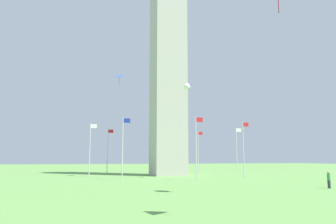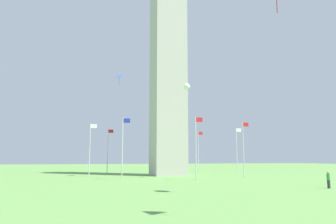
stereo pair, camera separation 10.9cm
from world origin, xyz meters
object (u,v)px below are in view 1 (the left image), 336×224
Objects in this scene: obelisk_monument at (168,36)px; flagpole_sw at (123,145)px; flagpole_e at (150,150)px; flagpole_nw at (244,147)px; flagpole_w at (196,145)px; kite_blue_diamond at (119,76)px; flagpole_ne at (198,150)px; kite_white_delta at (189,87)px; flagpole_s at (90,147)px; flagpole_se at (108,149)px; flagpole_n at (237,149)px; person_green_shirt at (329,180)px.

flagpole_sw is at bearing -134.83° from obelisk_monument.
flagpole_nw is at bearing -67.50° from flagpole_e.
flagpole_w is 4.45× the size of kite_blue_diamond.
flagpole_ne is 4.15× the size of kite_white_delta.
flagpole_ne is at bearing 22.50° from flagpole_s.
flagpole_se is at bearing 67.50° from flagpole_s.
kite_blue_diamond is at bearing -121.02° from flagpole_e.
flagpole_nw is (-3.97, -9.59, 0.00)m from flagpole_n.
obelisk_monument is 25.96× the size of kite_blue_diamond.
flagpole_w is (-0.00, -27.11, 0.00)m from flagpole_e.
flagpole_e is at bearing 89.77° from obelisk_monument.
kite_blue_diamond is (-22.79, -1.79, 11.99)m from flagpole_n.
flagpole_n is at bearing 4.49° from kite_blue_diamond.
flagpole_e is 5.16× the size of person_green_shirt.
kite_white_delta is (-7.84, 18.85, 12.94)m from person_green_shirt.
kite_white_delta is at bearing -35.84° from flagpole_s.
flagpole_w is at bearing -22.50° from flagpole_sw.
flagpole_sw is (-19.17, -19.17, 0.00)m from flagpole_ne.
flagpole_e is 4.15× the size of kite_white_delta.
flagpole_sw is at bearing -157.50° from flagpole_n.
person_green_shirt is 0.81× the size of kite_white_delta.
flagpole_w is (0.06, -13.56, -20.84)m from obelisk_monument.
flagpole_ne is at bearing -22.50° from flagpole_e.
flagpole_se is at bearing 90.00° from flagpole_sw.
obelisk_monument is 24.22× the size of kite_white_delta.
flagpole_s is (-3.97, -9.59, 0.00)m from flagpole_se.
flagpole_s is (-13.56, -13.56, 0.00)m from flagpole_e.
flagpole_n and flagpole_ne have the same top height.
flagpole_n is 1.00× the size of flagpole_w.
flagpole_nw is at bearing -90.00° from flagpole_ne.
flagpole_n is 1.00× the size of flagpole_se.
obelisk_monument reaches higher than flagpole_s.
kite_white_delta is (13.80, -9.97, 9.00)m from flagpole_s.
flagpole_s is at bearing 157.54° from kite_blue_diamond.
flagpole_s is 4.15× the size of kite_white_delta.
flagpole_se and flagpole_w have the same top height.
obelisk_monument reaches higher than flagpole_se.
flagpole_ne is at bearing 0.00° from flagpole_se.
person_green_shirt is at bearing -53.10° from flagpole_s.
kite_white_delta is at bearing 86.09° from flagpole_w.
kite_white_delta is (0.24, 3.59, 9.00)m from flagpole_w.
kite_white_delta is at bearing -177.65° from flagpole_nw.
kite_blue_diamond reaches higher than flagpole_e.
flagpole_n is at bearing 22.50° from flagpole_sw.
flagpole_w is at bearing -67.50° from flagpole_se.
flagpole_s is (-27.11, 0.00, 0.00)m from flagpole_n.
kite_white_delta is (0.24, -23.53, 9.00)m from flagpole_e.
kite_blue_diamond is at bearing 128.11° from flagpole_w.
flagpole_e and flagpole_s have the same top height.
obelisk_monument reaches higher than flagpole_nw.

